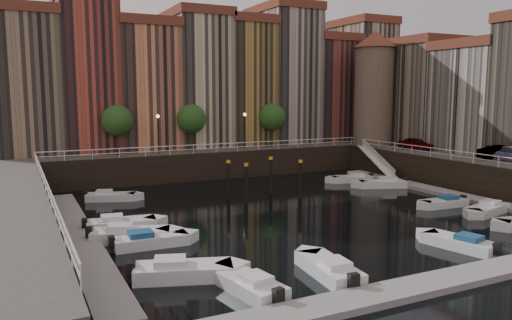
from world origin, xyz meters
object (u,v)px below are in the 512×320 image
corner_tower (374,87)px  mooring_pilings (262,180)px  gangway (377,160)px  boat_left_0 (181,271)px  boat_left_2 (129,235)px  car_a (416,145)px  car_b (503,155)px  boat_left_1 (149,241)px

corner_tower → mooring_pilings: size_ratio=2.21×
gangway → boat_left_0: bearing=-145.1°
boat_left_2 → corner_tower: bearing=45.4°
gangway → car_a: size_ratio=2.07×
mooring_pilings → boat_left_2: size_ratio=1.18×
boat_left_2 → car_b: car_b is taller
gangway → boat_left_0: (-29.51, -20.59, -1.51)m
car_a → corner_tower: bearing=85.3°
boat_left_2 → car_a: 35.95m
gangway → car_b: (4.10, -12.84, 1.80)m
mooring_pilings → car_a: (20.64, 2.68, 2.03)m
corner_tower → car_a: corner_tower is taller
gangway → boat_left_1: (-29.64, -14.47, -1.55)m
gangway → boat_left_0: gangway is taller
boat_left_2 → car_a: size_ratio=1.33×
corner_tower → boat_left_2: 38.86m
corner_tower → boat_left_1: bearing=-149.7°
corner_tower → boat_left_1: 38.92m
car_b → car_a: bearing=72.5°
gangway → boat_left_2: 33.10m
car_a → boat_left_1: bearing=-170.9°
boat_left_1 → car_a: car_a is taller
boat_left_1 → corner_tower: bearing=31.4°
car_b → boat_left_2: bearing=160.1°
gangway → boat_left_1: bearing=-154.0°
gangway → car_a: bearing=-29.7°
mooring_pilings → boat_left_0: size_ratio=1.16×
corner_tower → boat_left_1: corner_tower is taller
corner_tower → gangway: bearing=-122.8°
boat_left_1 → car_b: car_b is taller
gangway → boat_left_2: size_ratio=1.56×
car_a → car_b: car_b is taller
corner_tower → mooring_pilings: 23.53m
boat_left_1 → car_a: (33.31, 12.38, 3.31)m
corner_tower → boat_left_0: 42.14m
boat_left_0 → boat_left_2: bearing=115.8°
boat_left_1 → gangway: bearing=27.1°
gangway → car_a: car_a is taller
gangway → boat_left_0: 36.02m
car_a → gangway: bearing=139.0°
gangway → boat_left_1: 33.02m
boat_left_0 → car_a: (33.18, 18.50, 3.28)m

